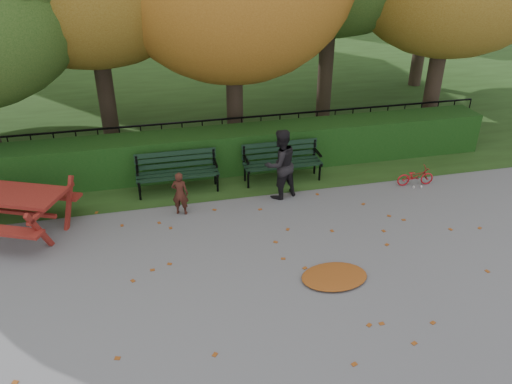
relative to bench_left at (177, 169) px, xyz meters
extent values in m
plane|color=slate|center=(1.30, -3.70, -0.52)|extent=(90.00, 90.00, 0.00)
plane|color=#1E3512|center=(1.30, 10.30, -0.51)|extent=(90.00, 90.00, 0.00)
cube|color=black|center=(1.30, 0.80, -0.02)|extent=(13.00, 0.90, 1.00)
cube|color=black|center=(1.30, 1.60, -0.44)|extent=(14.00, 0.04, 0.04)
cube|color=black|center=(1.30, 1.60, 0.48)|extent=(14.00, 0.04, 0.04)
cylinder|color=black|center=(-1.70, 1.60, -0.02)|extent=(0.03, 0.03, 1.00)
cylinder|color=black|center=(1.30, 1.60, -0.02)|extent=(0.03, 0.03, 1.00)
cylinder|color=black|center=(4.30, 1.60, -0.02)|extent=(0.03, 0.03, 1.00)
cylinder|color=black|center=(7.80, 1.60, -0.02)|extent=(0.03, 0.03, 1.00)
cylinder|color=#2C2119|center=(-1.50, 3.30, 1.06)|extent=(0.44, 0.44, 3.15)
cylinder|color=#2C2119|center=(1.80, 2.50, 0.88)|extent=(0.44, 0.44, 2.80)
cylinder|color=#2C2119|center=(4.80, 3.80, 1.23)|extent=(0.44, 0.44, 3.50)
cylinder|color=#2C2119|center=(7.50, 2.30, 0.97)|extent=(0.44, 0.44, 2.97)
cylinder|color=#2C2119|center=(9.30, 6.30, 1.06)|extent=(0.44, 0.44, 3.15)
cube|color=black|center=(0.00, -0.28, -0.08)|extent=(1.80, 0.12, 0.04)
cube|color=black|center=(0.00, -0.10, -0.08)|extent=(1.80, 0.12, 0.04)
cube|color=black|center=(0.00, 0.08, -0.08)|extent=(1.80, 0.12, 0.04)
cube|color=black|center=(0.00, 0.17, 0.03)|extent=(1.80, 0.05, 0.10)
cube|color=black|center=(0.00, 0.17, 0.18)|extent=(1.80, 0.05, 0.10)
cube|color=black|center=(0.00, 0.17, 0.31)|extent=(1.80, 0.05, 0.10)
cube|color=black|center=(-0.85, -0.10, -0.10)|extent=(0.05, 0.55, 0.06)
cube|color=black|center=(-0.85, 0.17, 0.13)|extent=(0.05, 0.05, 0.41)
cylinder|color=black|center=(-0.85, -0.28, -0.30)|extent=(0.05, 0.05, 0.44)
cylinder|color=black|center=(-0.85, 0.08, -0.30)|extent=(0.05, 0.05, 0.44)
cube|color=black|center=(-0.85, -0.08, 0.10)|extent=(0.05, 0.45, 0.04)
cube|color=black|center=(0.85, -0.10, -0.10)|extent=(0.05, 0.55, 0.06)
cube|color=black|center=(0.85, 0.17, 0.13)|extent=(0.05, 0.05, 0.41)
cylinder|color=black|center=(0.85, -0.28, -0.30)|extent=(0.05, 0.05, 0.44)
cylinder|color=black|center=(0.85, 0.08, -0.30)|extent=(0.05, 0.05, 0.44)
cube|color=black|center=(0.85, -0.08, 0.10)|extent=(0.05, 0.45, 0.04)
cube|color=black|center=(2.40, -0.28, -0.08)|extent=(1.80, 0.12, 0.04)
cube|color=black|center=(2.40, -0.10, -0.08)|extent=(1.80, 0.12, 0.04)
cube|color=black|center=(2.40, 0.08, -0.08)|extent=(1.80, 0.12, 0.04)
cube|color=black|center=(2.40, 0.17, 0.03)|extent=(1.80, 0.05, 0.10)
cube|color=black|center=(2.40, 0.17, 0.18)|extent=(1.80, 0.05, 0.10)
cube|color=black|center=(2.40, 0.17, 0.31)|extent=(1.80, 0.05, 0.10)
cube|color=black|center=(1.55, -0.10, -0.10)|extent=(0.05, 0.55, 0.06)
cube|color=black|center=(1.55, 0.17, 0.13)|extent=(0.05, 0.05, 0.41)
cylinder|color=black|center=(1.55, -0.28, -0.30)|extent=(0.05, 0.05, 0.44)
cylinder|color=black|center=(1.55, 0.08, -0.30)|extent=(0.05, 0.05, 0.44)
cube|color=black|center=(1.55, -0.08, 0.10)|extent=(0.05, 0.45, 0.04)
cube|color=black|center=(3.25, -0.10, -0.10)|extent=(0.05, 0.55, 0.06)
cube|color=black|center=(3.25, 0.17, 0.13)|extent=(0.05, 0.05, 0.41)
cylinder|color=black|center=(3.25, -0.28, -0.30)|extent=(0.05, 0.05, 0.44)
cylinder|color=black|center=(3.25, 0.08, -0.30)|extent=(0.05, 0.05, 0.44)
cube|color=black|center=(3.25, -0.08, 0.10)|extent=(0.05, 0.45, 0.04)
cube|color=maroon|center=(-3.23, -1.04, 0.33)|extent=(2.23, 1.61, 0.07)
cube|color=maroon|center=(-2.96, -0.41, -0.02)|extent=(2.01, 1.09, 0.06)
cube|color=maroon|center=(-2.62, -1.87, -0.06)|extent=(0.30, 0.57, 1.00)
cube|color=maroon|center=(-2.21, -0.92, -0.06)|extent=(0.30, 0.57, 1.00)
cube|color=maroon|center=(-2.41, -1.40, 0.24)|extent=(0.68, 1.45, 0.07)
cube|color=maroon|center=(-3.23, -1.04, -0.06)|extent=(1.71, 0.80, 0.07)
ellipsoid|color=brown|center=(2.27, -3.80, -0.48)|extent=(1.34, 1.11, 0.08)
imported|color=#3C1A13|center=(-0.04, -1.05, -0.05)|extent=(0.40, 0.32, 0.94)
imported|color=black|center=(2.14, -0.80, 0.26)|extent=(0.91, 0.80, 1.56)
imported|color=#B6101C|center=(5.30, -0.99, -0.30)|extent=(0.87, 0.37, 0.45)
camera|label=1|loc=(-0.56, -10.05, 4.81)|focal=35.00mm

